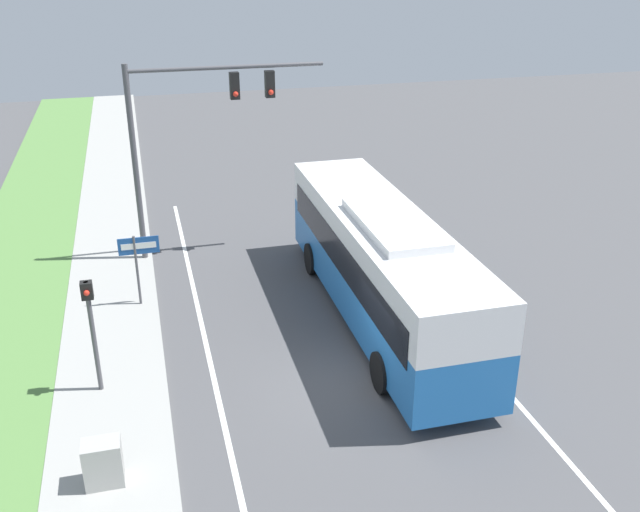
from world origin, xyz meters
name	(u,v)px	position (x,y,z in m)	size (l,w,h in m)	color
ground_plane	(359,385)	(0.00, 0.00, 0.00)	(80.00, 80.00, 0.00)	#4C4C4F
sidewalk	(111,421)	(-6.20, 0.00, 0.06)	(2.80, 80.00, 0.12)	#9E9E99
lane_divider_near	(220,406)	(-3.60, 0.00, 0.00)	(0.14, 30.00, 0.01)	silver
lane_divider_far	(485,366)	(3.60, 0.00, 0.00)	(0.14, 30.00, 0.01)	silver
bus	(381,260)	(1.70, 3.27, 1.94)	(2.72, 11.76, 3.55)	#236BB7
signal_gantry	(191,121)	(-3.08, 9.51, 4.95)	(6.71, 0.41, 6.93)	#4C4C51
pedestrian_signal	(91,319)	(-6.44, 1.35, 2.13)	(0.28, 0.34, 3.14)	#4C4C51
street_sign	(138,257)	(-5.24, 5.87, 1.71)	(1.23, 0.08, 2.40)	#4C4C51
utility_cabinet	(103,463)	(-6.29, -2.23, 0.63)	(0.79, 0.56, 1.03)	#A8A8A3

